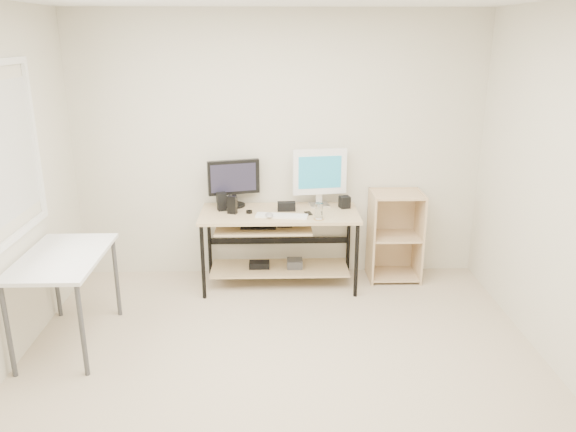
{
  "coord_description": "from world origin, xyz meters",
  "views": [
    {
      "loc": [
        -0.06,
        -3.43,
        2.36
      ],
      "look_at": [
        0.07,
        1.3,
        0.83
      ],
      "focal_mm": 35.0,
      "sensor_mm": 36.0,
      "label": 1
    }
  ],
  "objects_px": {
    "white_imac": "(320,173)",
    "shelf_unit": "(394,235)",
    "audio_controller": "(232,205)",
    "side_table": "(63,265)",
    "desk": "(277,233)",
    "black_monitor": "(234,180)"
  },
  "relations": [
    {
      "from": "side_table",
      "to": "audio_controller",
      "type": "relative_size",
      "value": 5.88
    },
    {
      "from": "audio_controller",
      "to": "side_table",
      "type": "bearing_deg",
      "value": -121.32
    },
    {
      "from": "white_imac",
      "to": "black_monitor",
      "type": "bearing_deg",
      "value": 172.15
    },
    {
      "from": "white_imac",
      "to": "shelf_unit",
      "type": "bearing_deg",
      "value": -11.18
    },
    {
      "from": "desk",
      "to": "white_imac",
      "type": "bearing_deg",
      "value": 25.73
    },
    {
      "from": "audio_controller",
      "to": "white_imac",
      "type": "bearing_deg",
      "value": 34.74
    },
    {
      "from": "desk",
      "to": "white_imac",
      "type": "distance_m",
      "value": 0.71
    },
    {
      "from": "shelf_unit",
      "to": "white_imac",
      "type": "xyz_separation_m",
      "value": [
        -0.75,
        0.04,
        0.62
      ]
    },
    {
      "from": "desk",
      "to": "white_imac",
      "type": "height_order",
      "value": "white_imac"
    },
    {
      "from": "shelf_unit",
      "to": "white_imac",
      "type": "relative_size",
      "value": 1.6
    },
    {
      "from": "side_table",
      "to": "audio_controller",
      "type": "height_order",
      "value": "audio_controller"
    },
    {
      "from": "black_monitor",
      "to": "white_imac",
      "type": "height_order",
      "value": "white_imac"
    },
    {
      "from": "side_table",
      "to": "desk",
      "type": "bearing_deg",
      "value": 32.65
    },
    {
      "from": "desk",
      "to": "audio_controller",
      "type": "height_order",
      "value": "audio_controller"
    },
    {
      "from": "desk",
      "to": "audio_controller",
      "type": "distance_m",
      "value": 0.51
    },
    {
      "from": "desk",
      "to": "shelf_unit",
      "type": "relative_size",
      "value": 1.67
    },
    {
      "from": "black_monitor",
      "to": "audio_controller",
      "type": "xyz_separation_m",
      "value": [
        -0.0,
        -0.24,
        -0.18
      ]
    },
    {
      "from": "desk",
      "to": "shelf_unit",
      "type": "height_order",
      "value": "shelf_unit"
    },
    {
      "from": "shelf_unit",
      "to": "side_table",
      "type": "bearing_deg",
      "value": -156.67
    },
    {
      "from": "black_monitor",
      "to": "audio_controller",
      "type": "distance_m",
      "value": 0.3
    },
    {
      "from": "shelf_unit",
      "to": "audio_controller",
      "type": "distance_m",
      "value": 1.65
    },
    {
      "from": "side_table",
      "to": "white_imac",
      "type": "height_order",
      "value": "white_imac"
    }
  ]
}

